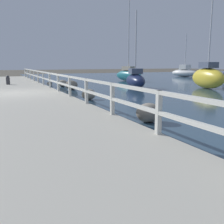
# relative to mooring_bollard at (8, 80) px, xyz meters

# --- Properties ---
(ground_plane) EXTENTS (120.00, 120.00, 0.00)m
(ground_plane) POSITION_rel_mooring_bollard_xyz_m (-0.04, -5.87, -0.55)
(ground_plane) COLOR #4C473D
(dock_walkway) EXTENTS (4.68, 36.00, 0.24)m
(dock_walkway) POSITION_rel_mooring_bollard_xyz_m (-0.04, -5.87, -0.43)
(dock_walkway) COLOR #B2AD9E
(dock_walkway) RESTS_ON ground
(railing) EXTENTS (0.10, 32.50, 0.90)m
(railing) POSITION_rel_mooring_bollard_xyz_m (2.20, -5.87, 0.30)
(railing) COLOR silver
(railing) RESTS_ON dock_walkway
(boulder_upstream) EXTENTS (0.67, 0.60, 0.50)m
(boulder_upstream) POSITION_rel_mooring_bollard_xyz_m (3.16, -7.92, -0.30)
(boulder_upstream) COLOR gray
(boulder_upstream) RESTS_ON ground
(boulder_downstream) EXTENTS (0.41, 0.37, 0.31)m
(boulder_downstream) POSITION_rel_mooring_bollard_xyz_m (3.04, 1.02, -0.40)
(boulder_downstream) COLOR gray
(boulder_downstream) RESTS_ON ground
(boulder_mid_strip) EXTENTS (0.75, 0.67, 0.56)m
(boulder_mid_strip) POSITION_rel_mooring_bollard_xyz_m (3.18, -13.19, -0.27)
(boulder_mid_strip) COLOR gray
(boulder_mid_strip) RESTS_ON ground
(boulder_water_edge) EXTENTS (0.79, 0.71, 0.60)m
(boulder_water_edge) POSITION_rel_mooring_bollard_xyz_m (3.70, -2.94, -0.25)
(boulder_water_edge) COLOR slate
(boulder_water_edge) RESTS_ON ground
(boulder_far_strip) EXTENTS (0.67, 0.60, 0.50)m
(boulder_far_strip) POSITION_rel_mooring_bollard_xyz_m (3.65, -0.67, -0.30)
(boulder_far_strip) COLOR gray
(boulder_far_strip) RESTS_ON ground
(mooring_bollard) EXTENTS (0.26, 0.26, 0.62)m
(mooring_bollard) POSITION_rel_mooring_bollard_xyz_m (0.00, 0.00, 0.00)
(mooring_bollard) COLOR #333338
(mooring_bollard) RESTS_ON dock_walkway
(sailboat_navy) EXTENTS (1.90, 3.37, 5.10)m
(sailboat_navy) POSITION_rel_mooring_bollard_xyz_m (8.02, -3.62, 0.02)
(sailboat_navy) COLOR #192347
(sailboat_navy) RESTS_ON water_surface
(sailboat_teal) EXTENTS (1.41, 4.02, 7.81)m
(sailboat_teal) POSITION_rel_mooring_bollard_xyz_m (10.91, 2.97, 0.08)
(sailboat_teal) COLOR #1E707A
(sailboat_teal) RESTS_ON water_surface
(sailboat_white) EXTENTS (2.54, 4.09, 5.31)m
(sailboat_white) POSITION_rel_mooring_bollard_xyz_m (21.58, 7.82, 0.02)
(sailboat_white) COLOR white
(sailboat_white) RESTS_ON water_surface
(sailboat_yellow) EXTENTS (1.73, 3.53, 7.56)m
(sailboat_yellow) POSITION_rel_mooring_bollard_xyz_m (12.41, -5.80, 0.23)
(sailboat_yellow) COLOR gold
(sailboat_yellow) RESTS_ON water_surface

